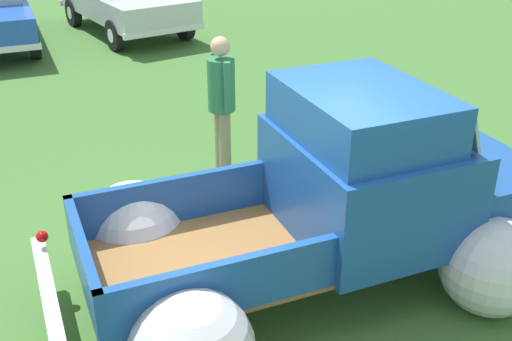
% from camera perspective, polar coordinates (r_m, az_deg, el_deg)
% --- Properties ---
extents(ground_plane, '(80.00, 80.00, 0.00)m').
position_cam_1_polar(ground_plane, '(6.10, 3.96, -10.48)').
color(ground_plane, '#3D6B2D').
extents(vintage_pickup_truck, '(4.66, 2.84, 1.96)m').
position_cam_1_polar(vintage_pickup_truck, '(5.84, 7.61, -3.57)').
color(vintage_pickup_truck, black).
rests_on(vintage_pickup_truck, ground).
extents(spectator_0, '(0.35, 0.53, 1.80)m').
position_cam_1_polar(spectator_0, '(7.75, -3.17, 6.66)').
color(spectator_0, gray).
rests_on(spectator_0, ground).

